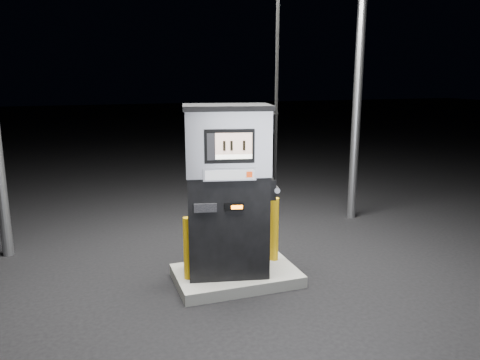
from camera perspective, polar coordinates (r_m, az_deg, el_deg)
name	(u,v)px	position (r m, az deg, el deg)	size (l,w,h in m)	color
ground	(236,281)	(6.38, -0.47, -12.19)	(80.00, 80.00, 0.00)	black
pump_island	(236,276)	(6.35, -0.47, -11.57)	(1.60, 1.00, 0.15)	#62625D
fuel_dispenser	(228,190)	(5.90, -1.49, -1.17)	(1.26, 0.85, 4.52)	black
bollard_left	(188,248)	(5.98, -6.40, -8.27)	(0.11, 0.11, 0.81)	#DAA20C
bollard_right	(274,229)	(6.53, 4.20, -6.00)	(0.12, 0.12, 0.89)	#DAA20C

